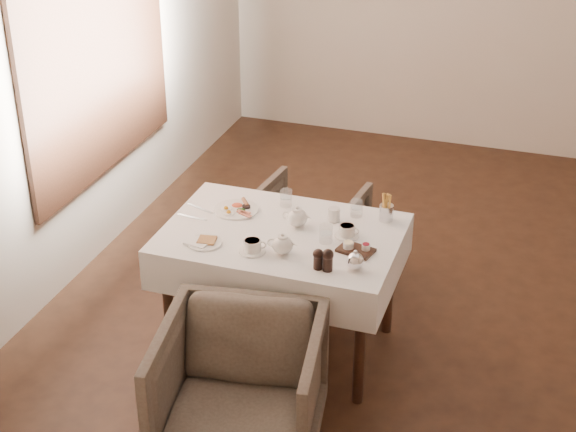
{
  "coord_description": "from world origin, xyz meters",
  "views": [
    {
      "loc": [
        0.65,
        -4.75,
        3.07
      ],
      "look_at": [
        -0.7,
        -0.73,
        0.82
      ],
      "focal_mm": 55.0,
      "sensor_mm": 36.0,
      "label": 1
    }
  ],
  "objects_px": {
    "table": "(282,250)",
    "armchair_near": "(240,391)",
    "teapot_centre": "(297,216)",
    "armchair_far": "(307,232)",
    "breakfast_plate": "(237,209)"
  },
  "relations": [
    {
      "from": "armchair_far",
      "to": "breakfast_plate",
      "type": "height_order",
      "value": "breakfast_plate"
    },
    {
      "from": "breakfast_plate",
      "to": "teapot_centre",
      "type": "xyz_separation_m",
      "value": [
        0.38,
        -0.07,
        0.05
      ]
    },
    {
      "from": "table",
      "to": "armchair_near",
      "type": "distance_m",
      "value": 0.92
    },
    {
      "from": "table",
      "to": "breakfast_plate",
      "type": "xyz_separation_m",
      "value": [
        -0.32,
        0.16,
        0.13
      ]
    },
    {
      "from": "table",
      "to": "teapot_centre",
      "type": "bearing_deg",
      "value": 55.7
    },
    {
      "from": "armchair_near",
      "to": "armchair_far",
      "type": "height_order",
      "value": "armchair_near"
    },
    {
      "from": "armchair_near",
      "to": "teapot_centre",
      "type": "height_order",
      "value": "teapot_centre"
    },
    {
      "from": "armchair_near",
      "to": "breakfast_plate",
      "type": "xyz_separation_m",
      "value": [
        -0.41,
        1.03,
        0.41
      ]
    },
    {
      "from": "armchair_near",
      "to": "armchair_far",
      "type": "xyz_separation_m",
      "value": [
        -0.19,
        1.68,
        -0.05
      ]
    },
    {
      "from": "teapot_centre",
      "to": "armchair_near",
      "type": "bearing_deg",
      "value": -93.22
    },
    {
      "from": "armchair_far",
      "to": "table",
      "type": "bearing_deg",
      "value": 103.32
    },
    {
      "from": "table",
      "to": "armchair_near",
      "type": "bearing_deg",
      "value": -84.35
    },
    {
      "from": "breakfast_plate",
      "to": "table",
      "type": "bearing_deg",
      "value": -38.06
    },
    {
      "from": "armchair_near",
      "to": "teapot_centre",
      "type": "distance_m",
      "value": 1.06
    },
    {
      "from": "armchair_far",
      "to": "teapot_centre",
      "type": "height_order",
      "value": "teapot_centre"
    }
  ]
}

